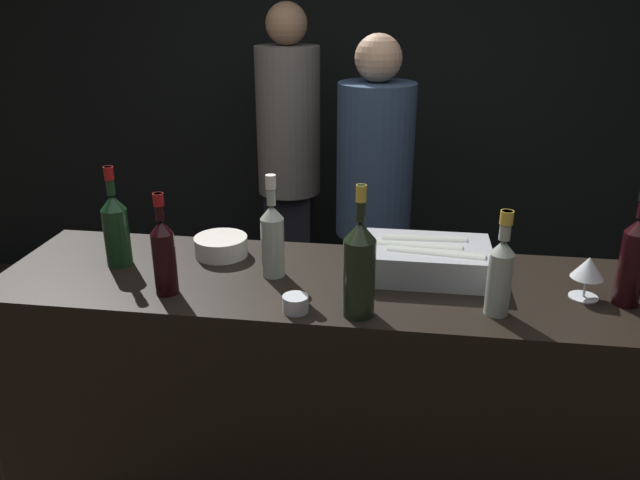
{
  "coord_description": "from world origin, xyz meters",
  "views": [
    {
      "loc": [
        0.26,
        -1.47,
        1.87
      ],
      "look_at": [
        0.0,
        0.32,
        1.14
      ],
      "focal_mm": 35.0,
      "sensor_mm": 36.0,
      "label": 1
    }
  ],
  "objects": [
    {
      "name": "wall_back_chalkboard",
      "position": [
        0.0,
        2.37,
        1.4
      ],
      "size": [
        6.4,
        0.06,
        2.8
      ],
      "color": "black",
      "rests_on": "ground_plane"
    },
    {
      "name": "bar_counter",
      "position": [
        0.0,
        0.29,
        0.51
      ],
      "size": [
        2.04,
        0.58,
        1.02
      ],
      "color": "black",
      "rests_on": "ground_plane"
    },
    {
      "name": "ice_bin_with_bottles",
      "position": [
        0.33,
        0.37,
        1.08
      ],
      "size": [
        0.4,
        0.27,
        0.11
      ],
      "color": "#9EA0A5",
      "rests_on": "bar_counter"
    },
    {
      "name": "bowl_white",
      "position": [
        -0.36,
        0.43,
        1.05
      ],
      "size": [
        0.18,
        0.18,
        0.07
      ],
      "color": "silver",
      "rests_on": "bar_counter"
    },
    {
      "name": "wine_glass",
      "position": [
        0.8,
        0.27,
        1.11
      ],
      "size": [
        0.09,
        0.09,
        0.13
      ],
      "color": "silver",
      "rests_on": "bar_counter"
    },
    {
      "name": "candle_votive",
      "position": [
        -0.03,
        0.07,
        1.04
      ],
      "size": [
        0.07,
        0.07,
        0.05
      ],
      "color": "silver",
      "rests_on": "bar_counter"
    },
    {
      "name": "red_wine_bottle_black_foil",
      "position": [
        0.9,
        0.25,
        1.17
      ],
      "size": [
        0.07,
        0.07,
        0.35
      ],
      "color": "black",
      "rests_on": "bar_counter"
    },
    {
      "name": "champagne_bottle",
      "position": [
        0.14,
        0.08,
        1.17
      ],
      "size": [
        0.09,
        0.09,
        0.38
      ],
      "color": "black",
      "rests_on": "bar_counter"
    },
    {
      "name": "rose_wine_bottle",
      "position": [
        0.53,
        0.14,
        1.15
      ],
      "size": [
        0.07,
        0.07,
        0.31
      ],
      "color": "#9EA899",
      "rests_on": "bar_counter"
    },
    {
      "name": "red_wine_bottle_burgundy",
      "position": [
        -0.67,
        0.31,
        1.15
      ],
      "size": [
        0.08,
        0.08,
        0.33
      ],
      "color": "#143319",
      "rests_on": "bar_counter"
    },
    {
      "name": "white_wine_bottle",
      "position": [
        -0.15,
        0.3,
        1.15
      ],
      "size": [
        0.07,
        0.07,
        0.33
      ],
      "color": "#9EA899",
      "rests_on": "bar_counter"
    },
    {
      "name": "red_wine_bottle_tall",
      "position": [
        -0.44,
        0.13,
        1.15
      ],
      "size": [
        0.07,
        0.07,
        0.31
      ],
      "color": "black",
      "rests_on": "bar_counter"
    },
    {
      "name": "person_in_hoodie",
      "position": [
        0.11,
        1.36,
        0.94
      ],
      "size": [
        0.36,
        0.36,
        1.7
      ],
      "rotation": [
        0.0,
        0.0,
        -2.52
      ],
      "color": "black",
      "rests_on": "ground_plane"
    },
    {
      "name": "person_blond_tee",
      "position": [
        -0.37,
        1.74,
        1.03
      ],
      "size": [
        0.33,
        0.33,
        1.82
      ],
      "rotation": [
        0.0,
        0.0,
        1.75
      ],
      "color": "black",
      "rests_on": "ground_plane"
    }
  ]
}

